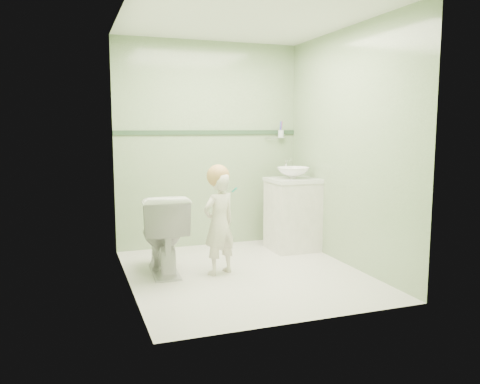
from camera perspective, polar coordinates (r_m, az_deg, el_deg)
name	(u,v)px	position (r m, az deg, el deg)	size (l,w,h in m)	color
ground	(245,273)	(4.75, 0.62, -9.59)	(2.50, 2.50, 0.00)	silver
room_shell	(245,150)	(4.55, 0.64, 5.02)	(2.50, 2.54, 2.40)	#8AA978
trim_stripe	(209,132)	(5.72, -3.69, 7.04)	(2.20, 0.02, 0.05)	#304E33
vanity	(292,215)	(5.61, 6.22, -2.76)	(0.52, 0.50, 0.80)	beige
counter	(293,180)	(5.55, 6.28, 1.40)	(0.54, 0.52, 0.04)	white
basin	(293,173)	(5.54, 6.29, 2.27)	(0.37, 0.37, 0.13)	white
faucet	(286,165)	(5.70, 5.49, 3.23)	(0.03, 0.13, 0.18)	silver
cup_holder	(280,134)	(5.97, 4.78, 6.89)	(0.26, 0.07, 0.21)	silver
toilet	(163,233)	(4.74, -9.09, -4.84)	(0.44, 0.77, 0.78)	white
toddler	(219,224)	(4.63, -2.48, -3.77)	(0.36, 0.24, 0.99)	white
hair_cap	(218,176)	(4.59, -2.60, 1.91)	(0.22, 0.22, 0.22)	tan
teal_toothbrush	(233,189)	(4.53, -0.78, 0.30)	(0.10, 0.14, 0.08)	#109B88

